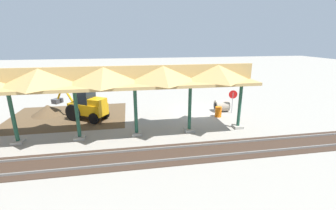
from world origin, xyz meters
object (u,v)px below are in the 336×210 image
Objects in this scene: stop_sign at (233,97)px; traffic_barrel at (218,112)px; concrete_pipe at (222,106)px; backhoe at (86,105)px.

stop_sign is 2.08m from traffic_barrel.
traffic_barrel is (1.61, 0.74, -1.08)m from stop_sign.
stop_sign reaches higher than concrete_pipe.
concrete_pipe is at bearing -179.54° from backhoe.
traffic_barrel is at bearing 173.28° from backhoe.
backhoe is (12.77, -0.57, -0.27)m from stop_sign.
stop_sign reaches higher than traffic_barrel.
backhoe is 3.99× the size of concrete_pipe.
backhoe is 12.07m from concrete_pipe.
backhoe is at bearing -2.55° from stop_sign.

